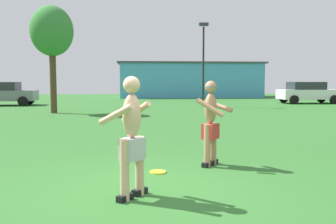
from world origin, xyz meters
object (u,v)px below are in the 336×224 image
car_white_near_post (308,92)px  tree_behind_players (52,32)px  player_with_cap (211,119)px  lamp_post (203,55)px  car_gray_mid_lot (2,93)px  frisbee (158,172)px  player_in_gray (132,134)px

car_white_near_post → tree_behind_players: 18.41m
player_with_cap → lamp_post: bearing=80.3°
car_gray_mid_lot → tree_behind_players: tree_behind_players is taller
frisbee → tree_behind_players: size_ratio=0.05×
player_with_cap → car_gray_mid_lot: size_ratio=0.38×
car_gray_mid_lot → lamp_post: lamp_post is taller
player_in_gray → lamp_post: bearing=76.7°
player_in_gray → car_gray_mid_lot: bearing=114.3°
car_white_near_post → car_gray_mid_lot: size_ratio=0.99×
player_in_gray → car_white_near_post: 24.13m
lamp_post → player_in_gray: bearing=-103.3°
tree_behind_players → car_white_near_post: bearing=21.7°
player_with_cap → player_in_gray: size_ratio=0.97×
player_in_gray → car_white_near_post: bearing=58.6°
player_with_cap → lamp_post: 16.74m
frisbee → car_gray_mid_lot: 21.09m
frisbee → tree_behind_players: (-4.72, 12.54, 4.11)m
car_gray_mid_lot → tree_behind_players: (4.84, -6.24, 3.30)m
car_white_near_post → lamp_post: lamp_post is taller
lamp_post → tree_behind_players: bearing=-153.5°
car_gray_mid_lot → car_white_near_post: bearing=1.2°
player_with_cap → car_white_near_post: (11.05, 18.76, -0.09)m
car_white_near_post → player_with_cap: bearing=-120.5°
frisbee → car_white_near_post: 22.75m
player_in_gray → tree_behind_players: 14.91m
lamp_post → tree_behind_players: 9.61m
car_white_near_post → lamp_post: size_ratio=0.80×
car_gray_mid_lot → lamp_post: 13.78m
player_with_cap → player_in_gray: 2.38m
car_white_near_post → lamp_post: 8.97m
player_in_gray → car_white_near_post: player_in_gray is taller
player_in_gray → car_gray_mid_lot: size_ratio=0.40×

